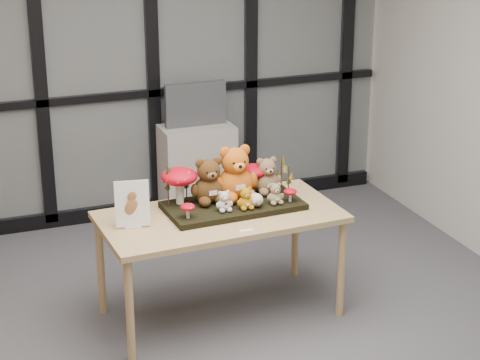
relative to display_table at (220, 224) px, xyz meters
name	(u,v)px	position (x,y,z in m)	size (l,w,h in m)	color
room_shell	(193,93)	(-0.36, -0.60, 1.03)	(5.00, 5.00, 5.00)	#B8B5AE
glass_partition	(96,52)	(-0.36, 1.87, 0.77)	(4.90, 0.06, 2.78)	#2D383F
display_table	(220,224)	(0.00, 0.00, 0.00)	(1.55, 0.83, 0.71)	tan
diorama_tray	(233,206)	(0.11, 0.06, 0.09)	(0.87, 0.44, 0.04)	black
bear_pooh_yellow	(235,169)	(0.15, 0.14, 0.30)	(0.30, 0.27, 0.39)	#CC5D13
bear_brown_medium	(209,178)	(-0.03, 0.14, 0.27)	(0.25, 0.23, 0.33)	#472B10
bear_tan_back	(267,173)	(0.38, 0.16, 0.24)	(0.21, 0.19, 0.27)	brown
bear_small_yellow	(246,197)	(0.15, -0.05, 0.18)	(0.12, 0.11, 0.16)	#B3740C
bear_white_bow	(224,200)	(0.01, -0.04, 0.18)	(0.11, 0.10, 0.15)	silver
bear_beige_small	(275,192)	(0.36, -0.04, 0.18)	(0.12, 0.11, 0.15)	#907954
plush_cream_hedgehog	(256,199)	(0.23, -0.04, 0.15)	(0.07, 0.07, 0.09)	beige
mushroom_back_left	(179,184)	(-0.21, 0.18, 0.23)	(0.23, 0.23, 0.26)	#AD0513
mushroom_back_right	(254,177)	(0.31, 0.21, 0.21)	(0.19, 0.19, 0.21)	#AD0513
mushroom_front_left	(188,210)	(-0.24, -0.07, 0.16)	(0.09, 0.09, 0.10)	#AD0513
mushroom_front_right	(290,194)	(0.47, -0.04, 0.15)	(0.09, 0.09, 0.10)	#AD0513
sprig_green_far_left	(168,187)	(-0.29, 0.16, 0.24)	(0.05, 0.05, 0.27)	#14320B
sprig_green_mid_left	(186,185)	(-0.15, 0.21, 0.21)	(0.05, 0.05, 0.21)	#14320B
sprig_dry_far_right	(281,173)	(0.50, 0.17, 0.22)	(0.05, 0.05, 0.24)	brown
sprig_dry_mid_right	(288,181)	(0.50, 0.06, 0.21)	(0.05, 0.05, 0.20)	brown
sprig_green_centre	(215,181)	(0.05, 0.23, 0.21)	(0.05, 0.05, 0.20)	#14320B
sign_holder	(132,206)	(-0.57, -0.01, 0.21)	(0.21, 0.08, 0.30)	silver
label_card	(246,230)	(0.06, -0.30, 0.07)	(0.09, 0.03, 0.00)	white
cabinet	(197,172)	(0.39, 1.65, -0.25)	(0.59, 0.35, 0.79)	#AAA097
monitor	(195,104)	(0.39, 1.67, 0.33)	(0.51, 0.05, 0.36)	#46484D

